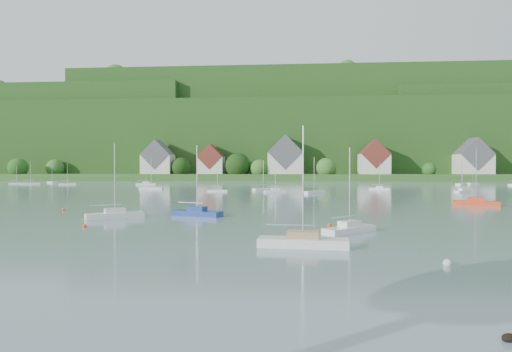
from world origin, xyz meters
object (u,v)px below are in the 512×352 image
(near_sailboat_0, at_px, (115,214))
(near_sailboat_2, at_px, (303,241))
(near_sailboat_1, at_px, (197,212))
(near_sailboat_3, at_px, (349,228))
(near_sailboat_5, at_px, (476,202))

(near_sailboat_0, relative_size, near_sailboat_2, 0.97)
(near_sailboat_0, bearing_deg, near_sailboat_1, -15.98)
(near_sailboat_1, bearing_deg, near_sailboat_2, -38.25)
(near_sailboat_3, relative_size, near_sailboat_5, 0.84)
(near_sailboat_0, height_order, near_sailboat_1, near_sailboat_0)
(near_sailboat_2, bearing_deg, near_sailboat_3, 63.57)
(near_sailboat_0, relative_size, near_sailboat_5, 0.96)
(near_sailboat_3, bearing_deg, near_sailboat_0, 117.93)
(near_sailboat_3, bearing_deg, near_sailboat_5, 9.73)
(near_sailboat_1, relative_size, near_sailboat_5, 0.95)
(near_sailboat_1, relative_size, near_sailboat_2, 0.97)
(near_sailboat_0, height_order, near_sailboat_5, near_sailboat_5)
(near_sailboat_1, height_order, near_sailboat_5, near_sailboat_5)
(near_sailboat_3, bearing_deg, near_sailboat_2, -163.66)
(near_sailboat_5, bearing_deg, near_sailboat_1, -134.55)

